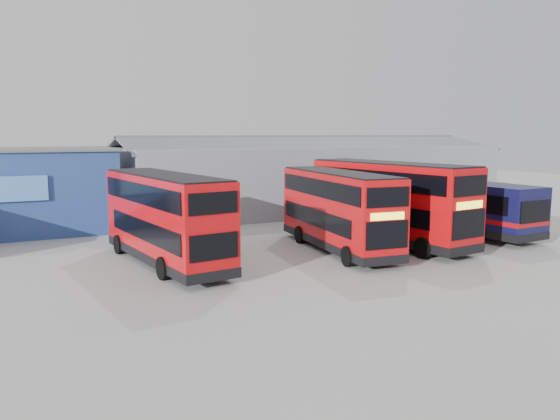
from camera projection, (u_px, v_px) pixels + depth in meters
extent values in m
plane|color=#969691|center=(367.00, 271.00, 23.95)|extent=(120.00, 120.00, 0.00)
cube|color=navy|center=(10.00, 191.00, 33.55)|extent=(12.00, 8.00, 5.00)
cube|color=#555A5E|center=(7.00, 150.00, 33.20)|extent=(12.30, 8.30, 0.15)
cube|color=#4A87D3|center=(9.00, 189.00, 29.83)|extent=(3.96, 0.15, 1.40)
cube|color=gray|center=(307.00, 177.00, 44.88)|extent=(30.00, 12.00, 5.00)
cube|color=#555A5E|center=(325.00, 144.00, 42.02)|extent=(30.50, 6.33, 1.29)
cube|color=#555A5E|center=(292.00, 143.00, 46.99)|extent=(30.50, 6.33, 1.29)
cube|color=red|center=(165.00, 217.00, 24.95)|extent=(3.62, 10.08, 3.80)
cube|color=black|center=(166.00, 253.00, 25.19)|extent=(3.67, 10.12, 0.42)
cube|color=black|center=(193.00, 225.00, 25.36)|extent=(1.15, 8.29, 0.89)
cube|color=black|center=(143.00, 230.00, 24.05)|extent=(1.15, 8.29, 0.89)
cube|color=black|center=(189.00, 190.00, 25.45)|extent=(1.27, 9.22, 0.89)
cube|color=black|center=(139.00, 193.00, 24.14)|extent=(1.27, 9.22, 0.89)
cube|color=black|center=(130.00, 215.00, 29.11)|extent=(2.10, 0.32, 1.27)
cube|color=black|center=(129.00, 184.00, 28.88)|extent=(2.10, 0.32, 0.89)
cube|color=yellow|center=(130.00, 199.00, 29.00)|extent=(1.68, 0.26, 0.33)
cube|color=black|center=(214.00, 247.00, 20.94)|extent=(2.05, 0.32, 1.03)
cube|color=black|center=(213.00, 203.00, 20.71)|extent=(2.05, 0.32, 0.85)
cube|color=black|center=(164.00, 175.00, 24.69)|extent=(3.47, 9.92, 0.09)
cylinder|color=black|center=(162.00, 240.00, 28.64)|extent=(0.43, 1.01, 0.98)
cylinder|color=black|center=(119.00, 244.00, 27.40)|extent=(0.43, 1.01, 0.98)
cylinder|color=black|center=(212.00, 261.00, 23.76)|extent=(0.43, 1.01, 0.98)
cylinder|color=black|center=(163.00, 268.00, 22.52)|extent=(0.43, 1.01, 0.98)
cube|color=red|center=(338.00, 209.00, 28.02)|extent=(3.25, 9.81, 3.71)
cube|color=black|center=(337.00, 241.00, 28.25)|extent=(3.29, 9.85, 0.41)
cube|color=black|center=(314.00, 217.00, 28.02)|extent=(0.87, 8.12, 0.87)
cube|color=black|center=(354.00, 215.00, 28.82)|extent=(0.87, 8.12, 0.87)
cube|color=black|center=(317.00, 188.00, 27.47)|extent=(0.96, 9.03, 0.87)
cube|color=black|center=(358.00, 186.00, 28.26)|extent=(0.96, 9.03, 0.87)
cube|color=black|center=(387.00, 235.00, 23.60)|extent=(2.06, 0.25, 1.24)
cube|color=black|center=(388.00, 197.00, 23.37)|extent=(2.06, 0.25, 0.87)
cube|color=yellow|center=(388.00, 216.00, 23.48)|extent=(1.65, 0.20, 0.32)
cube|color=black|center=(302.00, 207.00, 32.58)|extent=(2.01, 0.25, 1.01)
cube|color=black|center=(302.00, 180.00, 32.35)|extent=(2.01, 0.25, 0.82)
cube|color=black|center=(338.00, 172.00, 27.76)|extent=(3.10, 9.66, 0.09)
cylinder|color=black|center=(348.00, 256.00, 24.77)|extent=(0.39, 0.98, 0.95)
cylinder|color=black|center=(390.00, 253.00, 25.52)|extent=(0.39, 0.98, 0.95)
cylinder|color=black|center=(300.00, 235.00, 30.14)|extent=(0.39, 0.98, 0.95)
cylinder|color=black|center=(336.00, 232.00, 30.89)|extent=(0.39, 0.98, 0.95)
cube|color=red|center=(389.00, 201.00, 29.81)|extent=(3.77, 10.74, 4.06)
cube|color=black|center=(388.00, 233.00, 30.07)|extent=(3.81, 10.79, 0.45)
cube|color=black|center=(366.00, 210.00, 29.52)|extent=(1.14, 8.85, 0.95)
cube|color=black|center=(400.00, 207.00, 30.90)|extent=(1.14, 8.85, 0.95)
cube|color=black|center=(372.00, 179.00, 28.96)|extent=(1.26, 9.85, 0.95)
cube|color=black|center=(406.00, 177.00, 30.33)|extent=(1.26, 9.85, 0.95)
cube|color=black|center=(469.00, 224.00, 25.51)|extent=(2.24, 0.32, 1.35)
cube|color=black|center=(471.00, 186.00, 25.26)|extent=(2.24, 0.32, 0.95)
cube|color=yellow|center=(470.00, 205.00, 25.38)|extent=(1.79, 0.26, 0.35)
cube|color=black|center=(329.00, 201.00, 34.28)|extent=(2.19, 0.32, 1.10)
cube|color=black|center=(330.00, 173.00, 34.03)|extent=(2.19, 0.32, 0.90)
cube|color=black|center=(390.00, 163.00, 29.53)|extent=(3.60, 10.57, 0.10)
cylinder|color=black|center=(424.00, 248.00, 26.39)|extent=(0.44, 1.07, 1.04)
cylinder|color=black|center=(456.00, 243.00, 27.68)|extent=(0.44, 1.07, 1.04)
cylinder|color=black|center=(341.00, 229.00, 31.62)|extent=(0.44, 1.07, 1.04)
cylinder|color=black|center=(372.00, 225.00, 32.92)|extent=(0.44, 1.07, 1.04)
cube|color=#0C1236|center=(451.00, 203.00, 33.64)|extent=(3.24, 11.73, 2.80)
cube|color=black|center=(450.00, 222.00, 33.81)|extent=(3.29, 11.77, 0.42)
cube|color=#9E0C11|center=(451.00, 211.00, 33.71)|extent=(3.28, 11.76, 0.26)
cube|color=black|center=(471.00, 195.00, 33.95)|extent=(0.56, 9.70, 1.00)
cube|color=black|center=(439.00, 198.00, 32.66)|extent=(0.56, 9.70, 1.00)
cube|color=black|center=(389.00, 191.00, 38.66)|extent=(2.37, 0.18, 1.37)
cube|color=black|center=(535.00, 212.00, 28.57)|extent=(2.32, 0.17, 1.16)
cylinder|color=black|center=(419.00, 213.00, 37.98)|extent=(0.39, 1.11, 1.10)
cylinder|color=black|center=(391.00, 215.00, 36.77)|extent=(0.39, 1.11, 1.10)
cylinder|color=black|center=(509.00, 229.00, 31.59)|extent=(0.39, 1.11, 1.10)
cylinder|color=black|center=(478.00, 232.00, 30.37)|extent=(0.39, 1.11, 1.10)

